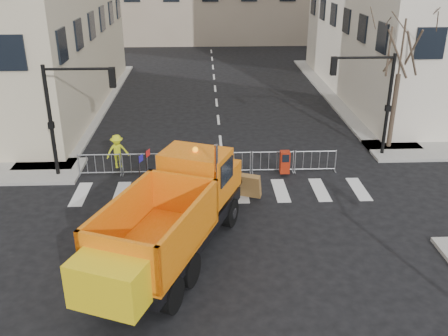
{
  "coord_description": "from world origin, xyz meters",
  "views": [
    {
      "loc": [
        -0.93,
        -14.74,
        9.97
      ],
      "look_at": [
        -0.2,
        2.5,
        2.47
      ],
      "focal_mm": 40.0,
      "sensor_mm": 36.0,
      "label": 1
    }
  ],
  "objects_px": {
    "cop_c": "(222,180)",
    "worker": "(117,151)",
    "cop_a": "(195,185)",
    "newspaper_box": "(285,162)",
    "cop_b": "(202,181)",
    "plow_truck": "(171,216)"
  },
  "relations": [
    {
      "from": "plow_truck",
      "to": "cop_a",
      "type": "height_order",
      "value": "plow_truck"
    },
    {
      "from": "plow_truck",
      "to": "cop_c",
      "type": "xyz_separation_m",
      "value": [
        1.9,
        4.75,
        -0.88
      ]
    },
    {
      "from": "cop_b",
      "to": "worker",
      "type": "bearing_deg",
      "value": -53.21
    },
    {
      "from": "cop_b",
      "to": "worker",
      "type": "distance_m",
      "value": 5.43
    },
    {
      "from": "cop_c",
      "to": "newspaper_box",
      "type": "height_order",
      "value": "cop_c"
    },
    {
      "from": "plow_truck",
      "to": "cop_b",
      "type": "height_order",
      "value": "plow_truck"
    },
    {
      "from": "cop_c",
      "to": "newspaper_box",
      "type": "xyz_separation_m",
      "value": [
        3.1,
        2.26,
        -0.18
      ]
    },
    {
      "from": "worker",
      "to": "newspaper_box",
      "type": "relative_size",
      "value": 1.54
    },
    {
      "from": "cop_a",
      "to": "worker",
      "type": "relative_size",
      "value": 1.21
    },
    {
      "from": "cop_b",
      "to": "newspaper_box",
      "type": "xyz_separation_m",
      "value": [
        3.95,
        2.51,
        -0.26
      ]
    },
    {
      "from": "cop_c",
      "to": "worker",
      "type": "relative_size",
      "value": 1.03
    },
    {
      "from": "worker",
      "to": "cop_c",
      "type": "bearing_deg",
      "value": -53.23
    },
    {
      "from": "cop_b",
      "to": "newspaper_box",
      "type": "bearing_deg",
      "value": -160.57
    },
    {
      "from": "plow_truck",
      "to": "cop_b",
      "type": "bearing_deg",
      "value": 8.7
    },
    {
      "from": "plow_truck",
      "to": "worker",
      "type": "distance_m",
      "value": 8.62
    },
    {
      "from": "cop_a",
      "to": "cop_b",
      "type": "distance_m",
      "value": 0.68
    },
    {
      "from": "plow_truck",
      "to": "newspaper_box",
      "type": "height_order",
      "value": "plow_truck"
    },
    {
      "from": "cop_c",
      "to": "cop_a",
      "type": "bearing_deg",
      "value": -29.25
    },
    {
      "from": "newspaper_box",
      "to": "cop_a",
      "type": "bearing_deg",
      "value": -144.56
    },
    {
      "from": "cop_c",
      "to": "plow_truck",
      "type": "bearing_deg",
      "value": 2.71
    },
    {
      "from": "plow_truck",
      "to": "cop_b",
      "type": "relative_size",
      "value": 5.43
    },
    {
      "from": "plow_truck",
      "to": "worker",
      "type": "height_order",
      "value": "plow_truck"
    }
  ]
}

